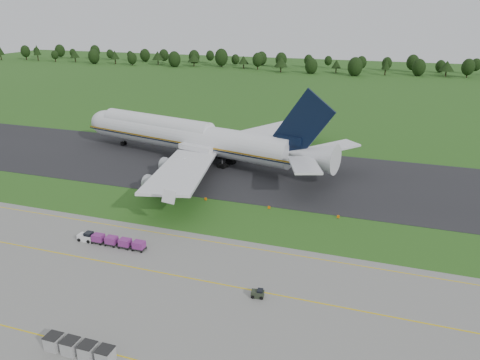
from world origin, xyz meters
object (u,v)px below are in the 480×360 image
(aircraft, at_px, (192,137))
(uld_row, at_px, (79,348))
(baggage_train, at_px, (110,240))
(edge_markers, at_px, (269,208))
(utility_cart, at_px, (258,294))

(aircraft, relative_size, uld_row, 8.66)
(baggage_train, height_order, edge_markers, baggage_train)
(baggage_train, distance_m, edge_markers, 32.25)
(utility_cart, xyz_separation_m, edge_markers, (-6.70, 30.38, -0.26))
(uld_row, bearing_deg, baggage_train, 116.02)
(aircraft, bearing_deg, uld_row, -75.80)
(uld_row, bearing_deg, aircraft, 104.20)
(uld_row, bearing_deg, utility_cart, 47.50)
(baggage_train, distance_m, utility_cart, 29.25)
(aircraft, height_order, edge_markers, aircraft)
(aircraft, bearing_deg, edge_markers, -41.64)
(uld_row, xyz_separation_m, edge_markers, (9.79, 48.37, -0.70))
(uld_row, relative_size, edge_markers, 0.32)
(baggage_train, relative_size, edge_markers, 0.46)
(edge_markers, bearing_deg, aircraft, 138.36)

